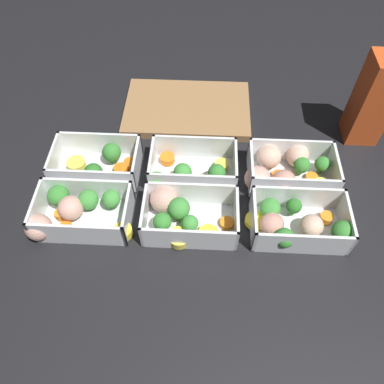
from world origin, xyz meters
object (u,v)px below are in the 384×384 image
at_px(container_near_left, 75,212).
at_px(container_far_left, 100,164).
at_px(container_near_center, 181,214).
at_px(container_far_right, 284,170).
at_px(container_far_center, 191,170).
at_px(container_near_right, 296,223).
at_px(juice_carton, 374,100).

bearing_deg(container_near_left, container_far_left, 79.14).
height_order(container_near_center, container_far_right, same).
xyz_separation_m(container_near_left, container_far_center, (0.20, 0.11, -0.00)).
bearing_deg(container_near_right, juice_carton, 56.35).
relative_size(container_near_center, container_near_right, 0.90).
bearing_deg(container_far_right, container_near_left, -163.28).
bearing_deg(container_near_left, container_far_center, 27.88).
relative_size(container_near_left, container_near_right, 1.05).
bearing_deg(container_near_right, container_far_left, 162.13).
bearing_deg(juice_carton, container_far_center, -158.87).
bearing_deg(juice_carton, container_near_left, -156.34).
bearing_deg(container_near_left, container_near_center, 1.25).
distance_m(container_near_center, container_far_right, 0.22).
bearing_deg(juice_carton, container_far_left, -166.37).
height_order(container_near_right, juice_carton, juice_carton).
relative_size(container_near_left, juice_carton, 0.96).
distance_m(container_near_right, container_far_right, 0.12).
distance_m(container_far_center, container_far_right, 0.18).
distance_m(container_far_center, juice_carton, 0.39).
bearing_deg(container_far_center, container_far_right, 2.68).
relative_size(container_far_center, juice_carton, 0.83).
bearing_deg(container_far_left, container_far_center, -2.41).
relative_size(container_near_center, container_far_center, 1.00).
height_order(container_far_center, container_far_right, same).
height_order(container_near_center, container_far_center, same).
height_order(container_near_center, container_far_left, same).
relative_size(container_near_left, container_far_left, 1.17).
relative_size(container_near_right, container_far_center, 1.11).
xyz_separation_m(container_near_left, container_far_left, (0.02, 0.11, -0.00)).
bearing_deg(container_near_right, container_far_right, 93.74).
height_order(container_far_right, juice_carton, juice_carton).
bearing_deg(container_far_left, container_near_left, -100.86).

